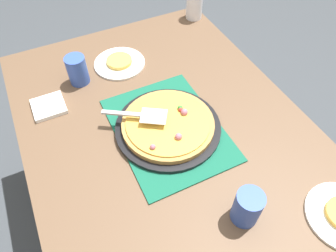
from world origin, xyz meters
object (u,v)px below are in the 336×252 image
object	(u,v)px
served_slice_left	(119,61)
cup_near	(194,6)
plate_near_left	(120,63)
cup_far	(77,70)
pizza_pan	(168,127)
pizza	(168,124)
napkin_stack	(49,106)
pizza_server	(140,115)
cup_corner	(247,207)

from	to	relation	value
served_slice_left	cup_near	size ratio (longest dim) A/B	0.92
plate_near_left	cup_far	size ratio (longest dim) A/B	1.83
pizza_pan	pizza	bearing A→B (deg)	-72.76
pizza	napkin_stack	bearing A→B (deg)	-129.03
plate_near_left	pizza_server	distance (m)	0.38
pizza_pan	cup_far	distance (m)	0.45
plate_near_left	pizza_server	size ratio (longest dim) A/B	1.01
cup_near	napkin_stack	distance (m)	0.87
served_slice_left	cup_near	bearing A→B (deg)	111.73
pizza_server	napkin_stack	world-z (taller)	pizza_server
plate_near_left	napkin_stack	world-z (taller)	napkin_stack
pizza	cup_far	bearing A→B (deg)	-151.15
pizza	cup_far	distance (m)	0.45
cup_corner	napkin_stack	distance (m)	0.81
pizza	cup_corner	world-z (taller)	cup_corner
plate_near_left	pizza_server	bearing A→B (deg)	-8.04
cup_corner	pizza_server	bearing A→B (deg)	-162.54
pizza_pan	napkin_stack	size ratio (longest dim) A/B	3.17
pizza_server	pizza	bearing A→B (deg)	57.82
plate_near_left	served_slice_left	size ratio (longest dim) A/B	2.00
plate_near_left	cup_near	distance (m)	0.51
cup_near	pizza_pan	bearing A→B (deg)	-35.81
pizza_pan	cup_near	bearing A→B (deg)	144.19
pizza_pan	napkin_stack	xyz separation A→B (m)	(-0.30, -0.36, -0.01)
pizza_pan	plate_near_left	distance (m)	0.42
pizza	cup_far	xyz separation A→B (m)	(-0.39, -0.22, 0.03)
cup_near	cup_corner	xyz separation A→B (m)	(1.00, -0.38, 0.00)
pizza_pan	served_slice_left	size ratio (longest dim) A/B	3.45
pizza	pizza_server	distance (m)	0.10
pizza_pan	plate_near_left	size ratio (longest dim) A/B	1.73
cup_far	cup_corner	bearing A→B (deg)	19.17
pizza_server	napkin_stack	distance (m)	0.38
cup_far	pizza_server	world-z (taller)	cup_far
pizza	napkin_stack	distance (m)	0.47
plate_near_left	pizza_server	world-z (taller)	pizza_server
cup_near	napkin_stack	bearing A→B (deg)	-68.65
pizza_pan	cup_corner	world-z (taller)	cup_corner
pizza_pan	cup_near	world-z (taller)	cup_near
pizza	cup_near	distance (m)	0.75
cup_corner	napkin_stack	bearing A→B (deg)	-148.51
napkin_stack	cup_near	bearing A→B (deg)	111.35
cup_far	napkin_stack	distance (m)	0.18
plate_near_left	napkin_stack	bearing A→B (deg)	-69.19
pizza_pan	cup_near	xyz separation A→B (m)	(-0.61, 0.44, 0.05)
cup_corner	cup_near	bearing A→B (deg)	159.12
served_slice_left	napkin_stack	xyz separation A→B (m)	(0.13, -0.33, -0.01)
plate_near_left	cup_near	world-z (taller)	cup_near
cup_corner	pizza	bearing A→B (deg)	-171.69
pizza	pizza_server	bearing A→B (deg)	-122.18
pizza_server	served_slice_left	bearing A→B (deg)	171.96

